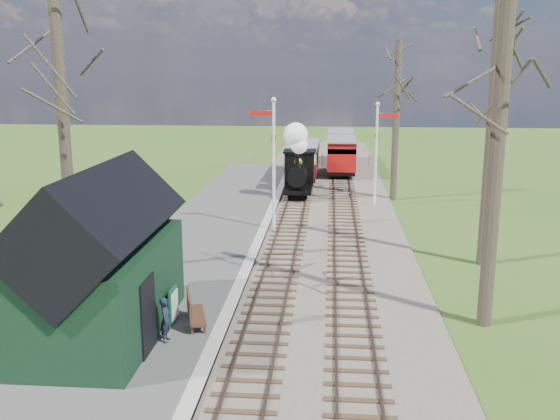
{
  "coord_description": "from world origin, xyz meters",
  "views": [
    {
      "loc": [
        1.86,
        -11.79,
        7.47
      ],
      "look_at": [
        -0.24,
        13.82,
        1.6
      ],
      "focal_mm": 40.0,
      "sensor_mm": 36.0,
      "label": 1
    }
  ],
  "objects_px": {
    "semaphore_far": "(378,146)",
    "station_shed": "(102,263)",
    "red_carriage_b": "(340,146)",
    "bench": "(193,310)",
    "person": "(166,320)",
    "red_carriage_a": "(341,155)",
    "semaphore_near": "(272,155)",
    "coach": "(303,158)",
    "locomotive": "(298,164)",
    "sign_board": "(173,305)"
  },
  "relations": [
    {
      "from": "semaphore_far",
      "to": "station_shed",
      "type": "bearing_deg",
      "value": -115.72
    },
    {
      "from": "red_carriage_b",
      "to": "bench",
      "type": "bearing_deg",
      "value": -98.09
    },
    {
      "from": "person",
      "to": "red_carriage_a",
      "type": "bearing_deg",
      "value": -12.2
    },
    {
      "from": "station_shed",
      "to": "semaphore_near",
      "type": "distance_m",
      "value": 12.58
    },
    {
      "from": "semaphore_far",
      "to": "person",
      "type": "xyz_separation_m",
      "value": [
        -6.89,
        -18.33,
        -2.53
      ]
    },
    {
      "from": "coach",
      "to": "locomotive",
      "type": "bearing_deg",
      "value": -90.11
    },
    {
      "from": "locomotive",
      "to": "bench",
      "type": "bearing_deg",
      "value": -96.0
    },
    {
      "from": "locomotive",
      "to": "red_carriage_a",
      "type": "relative_size",
      "value": 0.86
    },
    {
      "from": "red_carriage_a",
      "to": "person",
      "type": "bearing_deg",
      "value": -100.22
    },
    {
      "from": "station_shed",
      "to": "red_carriage_b",
      "type": "distance_m",
      "value": 34.24
    },
    {
      "from": "semaphore_near",
      "to": "red_carriage_a",
      "type": "xyz_separation_m",
      "value": [
        3.37,
        16.02,
        -2.14
      ]
    },
    {
      "from": "semaphore_far",
      "to": "red_carriage_b",
      "type": "height_order",
      "value": "semaphore_far"
    },
    {
      "from": "sign_board",
      "to": "bench",
      "type": "bearing_deg",
      "value": -12.06
    },
    {
      "from": "station_shed",
      "to": "sign_board",
      "type": "height_order",
      "value": "station_shed"
    },
    {
      "from": "bench",
      "to": "person",
      "type": "bearing_deg",
      "value": -111.75
    },
    {
      "from": "sign_board",
      "to": "person",
      "type": "bearing_deg",
      "value": -84.74
    },
    {
      "from": "red_carriage_a",
      "to": "bench",
      "type": "xyz_separation_m",
      "value": [
        -4.64,
        -27.17,
        -0.85
      ]
    },
    {
      "from": "semaphore_far",
      "to": "locomotive",
      "type": "height_order",
      "value": "semaphore_far"
    },
    {
      "from": "semaphore_near",
      "to": "bench",
      "type": "height_order",
      "value": "semaphore_near"
    },
    {
      "from": "locomotive",
      "to": "red_carriage_b",
      "type": "distance_m",
      "value": 13.61
    },
    {
      "from": "semaphore_near",
      "to": "bench",
      "type": "xyz_separation_m",
      "value": [
        -1.27,
        -11.15,
        -2.99
      ]
    },
    {
      "from": "sign_board",
      "to": "person",
      "type": "xyz_separation_m",
      "value": [
        0.12,
        -1.3,
        0.1
      ]
    },
    {
      "from": "semaphore_near",
      "to": "red_carriage_b",
      "type": "relative_size",
      "value": 1.24
    },
    {
      "from": "locomotive",
      "to": "red_carriage_b",
      "type": "relative_size",
      "value": 0.86
    },
    {
      "from": "red_carriage_b",
      "to": "sign_board",
      "type": "bearing_deg",
      "value": -99.13
    },
    {
      "from": "locomotive",
      "to": "sign_board",
      "type": "xyz_separation_m",
      "value": [
        -2.62,
        -19.2,
        -1.28
      ]
    },
    {
      "from": "bench",
      "to": "sign_board",
      "type": "bearing_deg",
      "value": 167.94
    },
    {
      "from": "sign_board",
      "to": "coach",
      "type": "bearing_deg",
      "value": 84.05
    },
    {
      "from": "red_carriage_a",
      "to": "sign_board",
      "type": "bearing_deg",
      "value": -100.95
    },
    {
      "from": "red_carriage_a",
      "to": "person",
      "type": "height_order",
      "value": "red_carriage_a"
    },
    {
      "from": "semaphore_near",
      "to": "coach",
      "type": "xyz_separation_m",
      "value": [
        0.77,
        14.23,
        -2.15
      ]
    },
    {
      "from": "red_carriage_b",
      "to": "bench",
      "type": "relative_size",
      "value": 3.01
    },
    {
      "from": "locomotive",
      "to": "semaphore_far",
      "type": "bearing_deg",
      "value": -26.34
    },
    {
      "from": "semaphore_near",
      "to": "locomotive",
      "type": "bearing_deg",
      "value": 84.71
    },
    {
      "from": "red_carriage_a",
      "to": "sign_board",
      "type": "distance_m",
      "value": 27.56
    },
    {
      "from": "station_shed",
      "to": "red_carriage_a",
      "type": "bearing_deg",
      "value": 76.17
    },
    {
      "from": "station_shed",
      "to": "sign_board",
      "type": "distance_m",
      "value": 2.47
    },
    {
      "from": "station_shed",
      "to": "bench",
      "type": "distance_m",
      "value": 2.91
    },
    {
      "from": "red_carriage_b",
      "to": "semaphore_far",
      "type": "bearing_deg",
      "value": -83.48
    },
    {
      "from": "red_carriage_b",
      "to": "sign_board",
      "type": "height_order",
      "value": "red_carriage_b"
    },
    {
      "from": "coach",
      "to": "person",
      "type": "distance_m",
      "value": 26.69
    },
    {
      "from": "semaphore_near",
      "to": "sign_board",
      "type": "height_order",
      "value": "semaphore_near"
    },
    {
      "from": "coach",
      "to": "bench",
      "type": "height_order",
      "value": "coach"
    },
    {
      "from": "semaphore_near",
      "to": "bench",
      "type": "bearing_deg",
      "value": -96.51
    },
    {
      "from": "sign_board",
      "to": "bench",
      "type": "xyz_separation_m",
      "value": [
        0.59,
        -0.13,
        -0.09
      ]
    },
    {
      "from": "semaphore_far",
      "to": "semaphore_near",
      "type": "bearing_deg",
      "value": -130.6
    },
    {
      "from": "coach",
      "to": "semaphore_far",
      "type": "bearing_deg",
      "value": -62.02
    },
    {
      "from": "semaphore_near",
      "to": "bench",
      "type": "distance_m",
      "value": 11.62
    },
    {
      "from": "semaphore_far",
      "to": "red_carriage_a",
      "type": "distance_m",
      "value": 10.35
    },
    {
      "from": "semaphore_near",
      "to": "person",
      "type": "bearing_deg",
      "value": -98.05
    }
  ]
}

